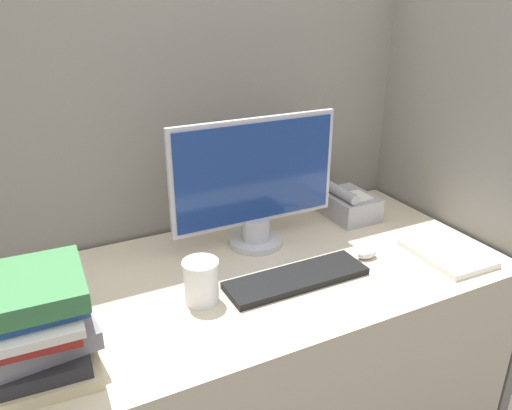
{
  "coord_description": "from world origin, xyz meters",
  "views": [
    {
      "loc": [
        -0.53,
        -0.78,
        1.49
      ],
      "look_at": [
        0.06,
        0.4,
        0.93
      ],
      "focal_mm": 35.0,
      "sensor_mm": 36.0,
      "label": 1
    }
  ],
  "objects_px": {
    "keyboard": "(297,278)",
    "coffee_cup": "(201,281)",
    "monitor": "(255,186)",
    "desk_telephone": "(348,204)",
    "mouse": "(367,253)",
    "book_stack": "(37,323)"
  },
  "relations": [
    {
      "from": "keyboard",
      "to": "book_stack",
      "type": "xyz_separation_m",
      "value": [
        -0.67,
        -0.04,
        0.1
      ]
    },
    {
      "from": "mouse",
      "to": "book_stack",
      "type": "xyz_separation_m",
      "value": [
        -0.93,
        -0.06,
        0.09
      ]
    },
    {
      "from": "keyboard",
      "to": "coffee_cup",
      "type": "xyz_separation_m",
      "value": [
        -0.27,
        0.03,
        0.05
      ]
    },
    {
      "from": "keyboard",
      "to": "mouse",
      "type": "xyz_separation_m",
      "value": [
        0.26,
        0.02,
        0.01
      ]
    },
    {
      "from": "mouse",
      "to": "book_stack",
      "type": "distance_m",
      "value": 0.94
    },
    {
      "from": "mouse",
      "to": "desk_telephone",
      "type": "distance_m",
      "value": 0.31
    },
    {
      "from": "coffee_cup",
      "to": "mouse",
      "type": "bearing_deg",
      "value": -1.2
    },
    {
      "from": "monitor",
      "to": "desk_telephone",
      "type": "relative_size",
      "value": 2.71
    },
    {
      "from": "keyboard",
      "to": "coffee_cup",
      "type": "height_order",
      "value": "coffee_cup"
    },
    {
      "from": "desk_telephone",
      "to": "mouse",
      "type": "bearing_deg",
      "value": -115.24
    },
    {
      "from": "keyboard",
      "to": "book_stack",
      "type": "relative_size",
      "value": 1.38
    },
    {
      "from": "book_stack",
      "to": "monitor",
      "type": "bearing_deg",
      "value": 23.99
    },
    {
      "from": "monitor",
      "to": "keyboard",
      "type": "bearing_deg",
      "value": -89.63
    },
    {
      "from": "coffee_cup",
      "to": "monitor",
      "type": "bearing_deg",
      "value": 39.89
    },
    {
      "from": "monitor",
      "to": "book_stack",
      "type": "relative_size",
      "value": 1.83
    },
    {
      "from": "monitor",
      "to": "mouse",
      "type": "height_order",
      "value": "monitor"
    },
    {
      "from": "keyboard",
      "to": "coffee_cup",
      "type": "distance_m",
      "value": 0.28
    },
    {
      "from": "keyboard",
      "to": "desk_telephone",
      "type": "distance_m",
      "value": 0.5
    },
    {
      "from": "mouse",
      "to": "desk_telephone",
      "type": "height_order",
      "value": "desk_telephone"
    },
    {
      "from": "monitor",
      "to": "desk_telephone",
      "type": "bearing_deg",
      "value": 5.86
    },
    {
      "from": "monitor",
      "to": "desk_telephone",
      "type": "distance_m",
      "value": 0.43
    },
    {
      "from": "monitor",
      "to": "mouse",
      "type": "distance_m",
      "value": 0.4
    }
  ]
}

